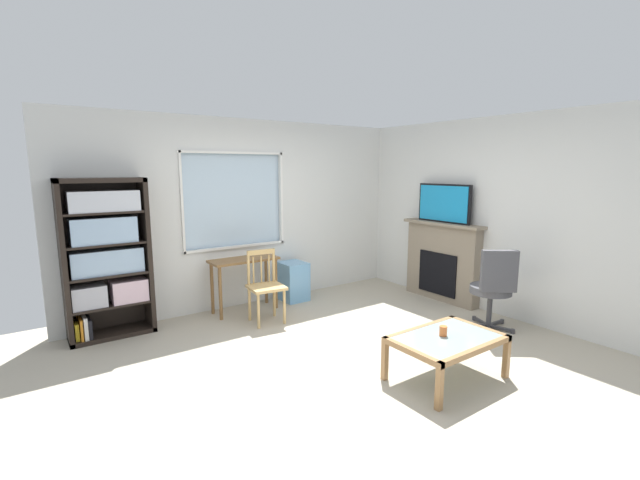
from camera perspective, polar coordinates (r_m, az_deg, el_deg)
The scene contains 12 objects.
ground at distance 4.59m, azimuth 3.00°, elevation -15.17°, with size 5.93×5.42×0.02m, color #B2A893.
wall_back_with_window at distance 6.10m, azimuth -9.68°, elevation 3.30°, with size 4.93×0.15×2.57m.
wall_right at distance 6.11m, azimuth 22.08°, elevation 2.98°, with size 0.12×4.62×2.57m, color silver.
bookshelf at distance 5.37m, azimuth -26.68°, elevation -1.63°, with size 0.90×0.38×1.81m.
desk_under_window at distance 5.81m, azimuth -10.09°, elevation -3.80°, with size 0.90×0.38×0.72m.
wooden_chair at distance 5.41m, azimuth -7.32°, elevation -6.05°, with size 0.46×0.44×0.90m.
plastic_drawer_unit at distance 6.29m, azimuth -3.63°, elevation -5.50°, with size 0.35×0.40×0.56m, color #72ADDB.
fireplace at distance 6.48m, azimuth 15.97°, elevation -2.72°, with size 0.26×1.29×1.15m.
tv at distance 6.34m, azimuth 16.21°, elevation 4.73°, with size 0.06×0.88×0.55m.
office_chair at distance 5.43m, azimuth 22.16°, elevation -5.64°, with size 0.62×0.62×1.00m.
coffee_table at distance 4.15m, azimuth 16.56°, elevation -12.93°, with size 0.99×0.67×0.41m.
sippy_cup at distance 4.12m, azimuth 16.12°, elevation -11.57°, with size 0.07×0.07×0.09m, color orange.
Camera 1 is at (-2.60, -3.27, 1.91)m, focal length 23.98 mm.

